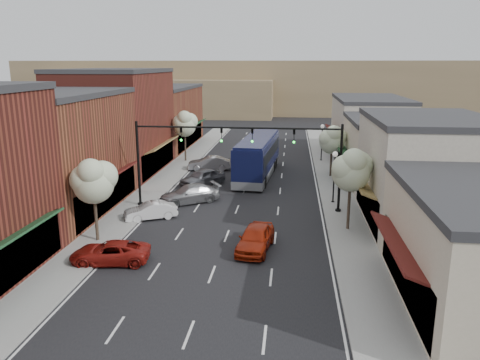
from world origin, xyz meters
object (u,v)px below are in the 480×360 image
(tree_right_near, at_px, (352,169))
(lamp_post_near, at_px, (334,169))
(parked_car_b, at_px, (151,211))
(parked_car_c, at_px, (189,194))
(signal_mast_right, at_px, (309,155))
(parked_car_a, at_px, (110,253))
(parked_car_d, at_px, (202,177))
(tree_left_near, at_px, (93,180))
(lamp_post_far, at_px, (322,137))
(coach_bus, at_px, (258,156))
(red_hatchback, at_px, (255,238))
(signal_mast_left, at_px, (167,152))
(tree_right_far, at_px, (333,139))
(tree_left_far, at_px, (185,123))
(parked_car_e, at_px, (209,163))

(tree_right_near, height_order, lamp_post_near, tree_right_near)
(parked_car_b, relative_size, parked_car_c, 0.76)
(signal_mast_right, bearing_deg, parked_car_a, -136.78)
(signal_mast_right, xyz_separation_m, parked_car_d, (-9.82, 7.17, -3.82))
(lamp_post_near, distance_m, parked_car_c, 12.26)
(tree_left_near, relative_size, lamp_post_far, 1.28)
(coach_bus, bearing_deg, parked_car_b, -111.18)
(red_hatchback, bearing_deg, signal_mast_left, 141.00)
(signal_mast_left, bearing_deg, tree_right_far, 40.54)
(parked_car_c, bearing_deg, tree_left_far, 160.84)
(lamp_post_near, distance_m, parked_car_d, 13.07)
(parked_car_b, bearing_deg, parked_car_e, 147.46)
(lamp_post_far, relative_size, parked_car_c, 0.86)
(lamp_post_far, distance_m, red_hatchback, 28.89)
(parked_car_d, bearing_deg, lamp_post_far, 86.98)
(tree_left_near, height_order, parked_car_c, tree_left_near)
(lamp_post_far, bearing_deg, parked_car_c, -122.87)
(coach_bus, height_order, parked_car_b, coach_bus)
(tree_right_near, bearing_deg, parked_car_b, 176.13)
(tree_right_far, bearing_deg, signal_mast_left, -139.46)
(tree_left_far, relative_size, parked_car_a, 1.33)
(tree_right_far, relative_size, lamp_post_near, 1.22)
(parked_car_b, bearing_deg, lamp_post_near, 84.18)
(signal_mast_left, distance_m, parked_car_b, 5.06)
(parked_car_a, bearing_deg, parked_car_d, 166.44)
(signal_mast_right, distance_m, lamp_post_far, 20.19)
(signal_mast_right, relative_size, tree_right_far, 1.51)
(coach_bus, xyz_separation_m, parked_car_d, (-5.00, -4.39, -1.32))
(parked_car_b, bearing_deg, tree_left_near, -49.92)
(tree_right_far, height_order, parked_car_c, tree_right_far)
(parked_car_a, bearing_deg, lamp_post_near, 126.88)
(tree_left_far, bearing_deg, signal_mast_left, -81.65)
(parked_car_b, distance_m, parked_car_d, 10.44)
(parked_car_c, bearing_deg, lamp_post_far, 114.18)
(signal_mast_left, relative_size, parked_car_b, 2.09)
(tree_right_far, bearing_deg, tree_left_near, -129.69)
(signal_mast_left, height_order, parked_car_b, signal_mast_left)
(parked_car_b, height_order, parked_car_c, parked_car_c)
(tree_right_far, distance_m, tree_left_near, 25.99)
(parked_car_a, height_order, parked_car_c, parked_car_c)
(signal_mast_left, xyz_separation_m, lamp_post_near, (13.42, 2.50, -1.62))
(tree_right_far, relative_size, parked_car_c, 1.05)
(tree_right_near, bearing_deg, lamp_post_near, 94.77)
(red_hatchback, bearing_deg, parked_car_b, 155.94)
(tree_left_near, relative_size, lamp_post_near, 1.28)
(parked_car_a, bearing_deg, signal_mast_right, 125.91)
(parked_car_c, bearing_deg, parked_car_e, 149.41)
(tree_right_far, distance_m, parked_car_d, 13.80)
(lamp_post_far, xyz_separation_m, parked_car_d, (-12.00, -12.83, -2.21))
(tree_right_near, bearing_deg, parked_car_a, -154.12)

